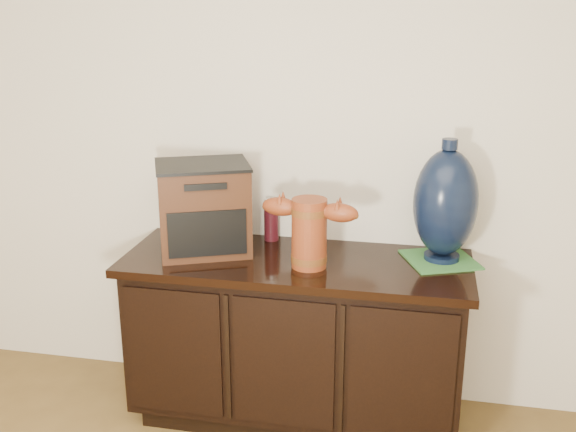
% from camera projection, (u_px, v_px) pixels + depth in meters
% --- Properties ---
extents(sideboard, '(1.46, 0.56, 0.75)m').
position_uv_depth(sideboard, '(296.00, 338.00, 2.94)').
color(sideboard, black).
rests_on(sideboard, ground).
extents(terracotta_vessel, '(0.41, 0.17, 0.29)m').
position_uv_depth(terracotta_vessel, '(309.00, 229.00, 2.70)').
color(terracotta_vessel, brown).
rests_on(terracotta_vessel, sideboard).
extents(tv_radio, '(0.48, 0.44, 0.39)m').
position_uv_depth(tv_radio, '(204.00, 208.00, 2.87)').
color(tv_radio, '#381C0E').
rests_on(tv_radio, sideboard).
extents(green_mat, '(0.36, 0.36, 0.01)m').
position_uv_depth(green_mat, '(440.00, 260.00, 2.81)').
color(green_mat, '#326C30').
rests_on(green_mat, sideboard).
extents(lamp_base, '(0.34, 0.34, 0.51)m').
position_uv_depth(lamp_base, '(445.00, 203.00, 2.74)').
color(lamp_base, black).
rests_on(lamp_base, green_mat).
extents(spray_can, '(0.07, 0.07, 0.19)m').
position_uv_depth(spray_can, '(271.00, 220.00, 3.04)').
color(spray_can, '#540E19').
rests_on(spray_can, sideboard).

